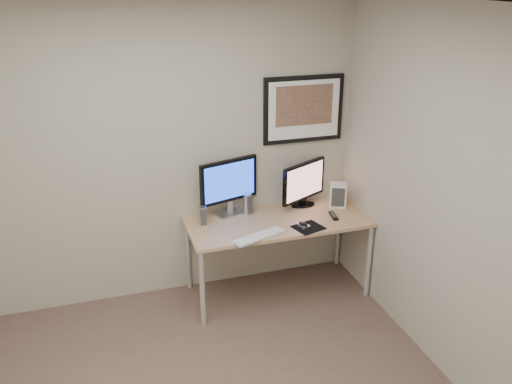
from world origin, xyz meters
TOP-DOWN VIEW (x-y plane):
  - room at (0.00, 0.45)m, footprint 3.60×3.60m
  - desk at (1.00, 1.35)m, footprint 1.60×0.70m
  - framed_art at (1.35, 1.68)m, footprint 0.75×0.04m
  - monitor_large at (0.63, 1.60)m, footprint 0.55×0.25m
  - monitor_tv at (1.33, 1.57)m, footprint 0.50×0.28m
  - speaker_left at (0.35, 1.44)m, footprint 0.07×0.07m
  - speaker_right at (0.78, 1.56)m, footprint 0.10×0.10m
  - keyboard at (0.74, 1.08)m, footprint 0.50×0.29m
  - mousepad at (1.20, 1.12)m, footprint 0.29×0.27m
  - mouse at (1.16, 1.14)m, footprint 0.09×0.12m
  - remote at (1.50, 1.26)m, footprint 0.07×0.18m
  - fan_unit at (1.63, 1.46)m, footprint 0.18×0.16m

SIDE VIEW (x-z plane):
  - desk at x=1.00m, z-range 0.30..1.03m
  - mousepad at x=1.20m, z-range 0.73..0.73m
  - keyboard at x=0.74m, z-range 0.73..0.75m
  - remote at x=1.50m, z-range 0.73..0.75m
  - mouse at x=1.16m, z-range 0.73..0.77m
  - speaker_left at x=0.35m, z-range 0.73..0.90m
  - speaker_right at x=0.78m, z-range 0.73..0.92m
  - fan_unit at x=1.63m, z-range 0.73..0.96m
  - monitor_tv at x=1.33m, z-range 0.74..1.17m
  - monitor_large at x=0.63m, z-range 0.76..1.27m
  - framed_art at x=1.35m, z-range 1.32..1.92m
  - room at x=0.00m, z-range -0.16..3.44m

